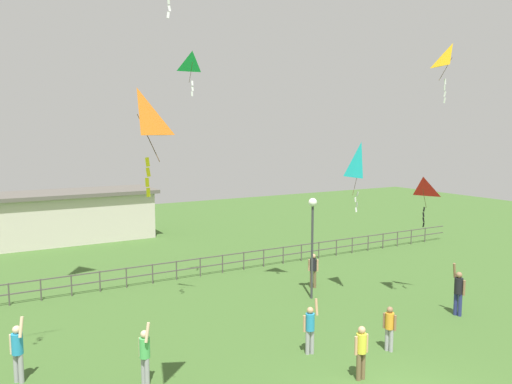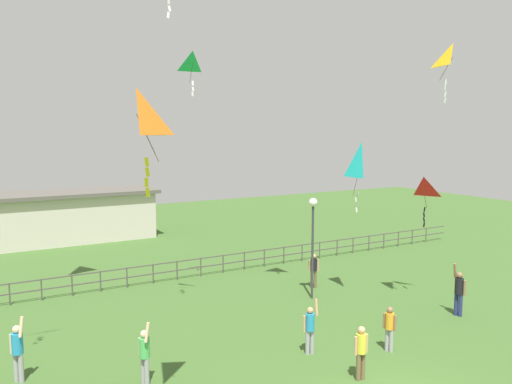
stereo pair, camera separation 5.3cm
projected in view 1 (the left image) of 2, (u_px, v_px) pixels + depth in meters
The scene contains 15 objects.
lamppost at pixel (312, 226), 21.50m from camera, with size 0.36×0.36×4.36m.
person_0 at pixel (389, 326), 16.48m from camera, with size 0.28×0.42×1.50m.
person_1 at pixel (458, 290), 19.70m from camera, with size 0.32×0.55×2.05m.
person_2 at pixel (310, 326), 16.27m from camera, with size 0.47×0.34×1.83m.
person_3 at pixel (361, 349), 14.56m from camera, with size 0.48×0.30×1.60m.
person_5 at pixel (313, 268), 23.28m from camera, with size 0.38×0.35×1.59m.
person_6 at pixel (145, 353), 14.25m from camera, with size 0.30×0.51×1.89m.
person_7 at pixel (17, 349), 14.38m from camera, with size 0.41×0.49×1.98m.
kite_3 at pixel (193, 64), 20.69m from camera, with size 0.79×0.78×1.75m.
kite_5 at pixel (423, 191), 20.96m from camera, with size 0.94×1.00×2.08m.
kite_6 at pixel (138, 117), 10.91m from camera, with size 1.15×1.12×2.30m.
kite_7 at pixel (452, 59), 18.05m from camera, with size 0.86×0.92×2.04m.
kite_8 at pixel (361, 162), 21.15m from camera, with size 0.65×0.94×2.93m.
waterfront_railing at pixel (188, 266), 24.80m from camera, with size 36.05×0.06×0.95m.
pavilion_building at pixel (66, 216), 33.21m from camera, with size 11.49×4.21×3.29m.
Camera 1 is at (-9.51, -8.64, 7.10)m, focal length 35.59 mm.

